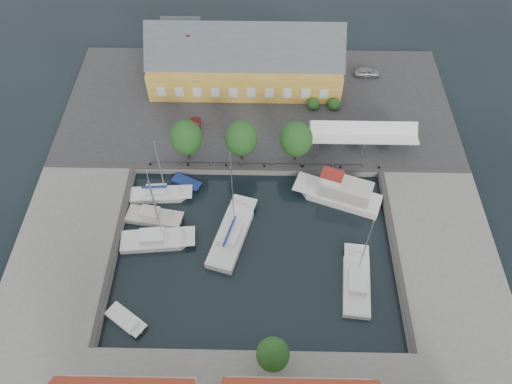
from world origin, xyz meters
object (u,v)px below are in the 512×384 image
at_px(west_boat_c, 156,241).
at_px(launch_nw, 186,183).
at_px(car_red, 195,127).
at_px(trawler, 341,194).
at_px(launch_sw, 126,320).
at_px(center_sailboat, 232,235).
at_px(east_boat_c, 356,283).
at_px(tent_canopy, 363,133).
at_px(west_boat_b, 153,218).
at_px(warehouse, 241,61).
at_px(west_boat_a, 160,195).
at_px(car_silver, 367,72).

xyz_separation_m(west_boat_c, launch_nw, (2.60, 9.03, -0.17)).
xyz_separation_m(car_red, trawler, (19.32, -10.88, -0.60)).
height_order(car_red, launch_sw, car_red).
distance_m(car_red, trawler, 22.19).
distance_m(center_sailboat, east_boat_c, 15.48).
xyz_separation_m(tent_canopy, car_red, (-22.64, 2.67, -2.07)).
bearing_deg(launch_sw, west_boat_b, 85.60).
relative_size(warehouse, east_boat_c, 2.46).
height_order(warehouse, west_boat_a, warehouse).
xyz_separation_m(west_boat_c, launch_sw, (-1.86, -10.01, -0.17)).
distance_m(tent_canopy, east_boat_c, 20.71).
relative_size(warehouse, launch_nw, 6.72).
height_order(center_sailboat, trawler, center_sailboat).
xyz_separation_m(trawler, east_boat_c, (0.78, -12.05, -0.76)).
xyz_separation_m(warehouse, car_silver, (19.26, 1.34, -2.76)).
bearing_deg(west_boat_c, car_silver, 46.82).
xyz_separation_m(car_silver, west_boat_a, (-28.93, -23.45, -1.39)).
bearing_deg(launch_nw, east_boat_c, -34.51).
height_order(east_boat_c, launch_sw, east_boat_c).
height_order(tent_canopy, east_boat_c, east_boat_c).
bearing_deg(warehouse, west_boat_a, -113.63).
relative_size(warehouse, west_boat_a, 2.70).
height_order(east_boat_c, west_boat_a, east_boat_c).
relative_size(trawler, east_boat_c, 0.99).
relative_size(trawler, west_boat_c, 0.96).
relative_size(car_red, west_boat_a, 0.35).
bearing_deg(east_boat_c, west_boat_c, 167.49).
bearing_deg(tent_canopy, west_boat_b, -156.13).
bearing_deg(center_sailboat, west_boat_a, 147.67).
xyz_separation_m(warehouse, west_boat_a, (-9.67, -22.11, -4.16)).
xyz_separation_m(car_silver, launch_nw, (-25.83, -21.27, -1.58)).
xyz_separation_m(warehouse, launch_sw, (-11.03, -38.97, -4.34)).
height_order(trawler, launch_nw, trawler).
bearing_deg(east_boat_c, west_boat_a, 153.16).
relative_size(east_boat_c, launch_sw, 2.36).
relative_size(tent_canopy, west_boat_a, 1.32).
bearing_deg(launch_nw, west_boat_a, -145.00).
xyz_separation_m(center_sailboat, trawler, (13.49, 6.04, 0.65)).
relative_size(warehouse, car_red, 7.60).
height_order(east_boat_c, west_boat_b, east_boat_c).
bearing_deg(west_boat_a, warehouse, 66.37).
distance_m(trawler, launch_sw, 29.63).
xyz_separation_m(tent_canopy, car_silver, (2.66, 15.19, -2.02)).
bearing_deg(launch_sw, center_sailboat, 45.10).
relative_size(warehouse, center_sailboat, 1.98).
bearing_deg(car_red, launch_sw, -103.53).
relative_size(tent_canopy, center_sailboat, 0.97).
bearing_deg(trawler, west_boat_a, -179.89).
distance_m(warehouse, launch_sw, 40.73).
height_order(car_red, center_sailboat, center_sailboat).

